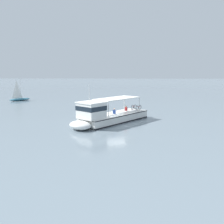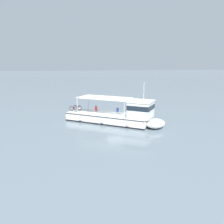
# 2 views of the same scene
# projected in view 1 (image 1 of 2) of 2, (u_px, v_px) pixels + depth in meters

# --- Properties ---
(ground_plane) EXTENTS (400.00, 400.00, 0.00)m
(ground_plane) POSITION_uv_depth(u_px,v_px,m) (116.00, 124.00, 31.51)
(ground_plane) COLOR slate
(ferry_main) EXTENTS (11.88, 10.31, 5.32)m
(ferry_main) POSITION_uv_depth(u_px,v_px,m) (107.00, 116.00, 31.40)
(ferry_main) COLOR white
(ferry_main) RESTS_ON ground
(sailboat_off_stern) EXTENTS (4.41, 4.35, 5.40)m
(sailboat_off_stern) POSITION_uv_depth(u_px,v_px,m) (20.00, 98.00, 56.11)
(sailboat_off_stern) COLOR teal
(sailboat_off_stern) RESTS_ON ground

